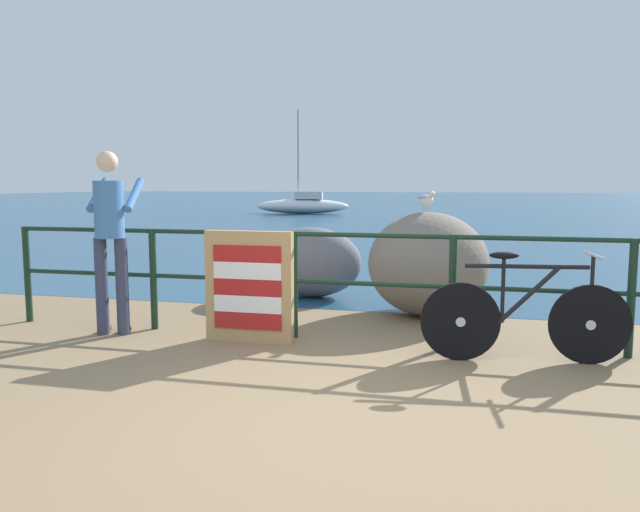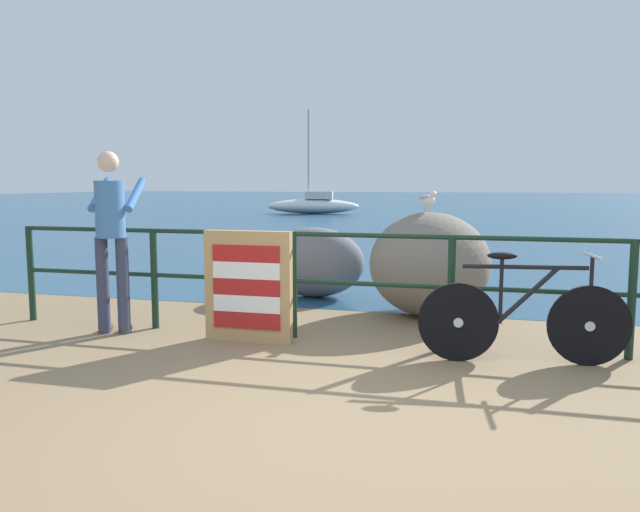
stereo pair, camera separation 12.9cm
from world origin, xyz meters
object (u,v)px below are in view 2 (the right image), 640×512
object	(u,v)px
breakwater_boulder_main	(430,264)
sailboat	(313,205)
bicycle	(524,317)
breakwater_boulder_left	(314,262)
person_at_railing	(112,233)
seagull	(428,199)
folded_deckchair_stack	(248,287)

from	to	relation	value
breakwater_boulder_main	sailboat	distance (m)	22.95
bicycle	breakwater_boulder_left	bearing A→B (deg)	127.34
bicycle	person_at_railing	distance (m)	3.89
breakwater_boulder_main	seagull	bearing A→B (deg)	123.47
seagull	breakwater_boulder_main	bearing A→B (deg)	-3.39
seagull	sailboat	xyz separation A→B (m)	(-7.30, 21.68, -0.87)
breakwater_boulder_main	sailboat	world-z (taller)	sailboat
person_at_railing	sailboat	bearing A→B (deg)	-3.07
folded_deckchair_stack	sailboat	world-z (taller)	sailboat
sailboat	seagull	bearing A→B (deg)	98.95
seagull	sailboat	size ratio (longest dim) A/B	0.06
bicycle	seagull	size ratio (longest dim) A/B	5.43
bicycle	sailboat	world-z (taller)	sailboat
sailboat	folded_deckchair_stack	bearing A→B (deg)	94.32
breakwater_boulder_main	sailboat	size ratio (longest dim) A/B	0.28
breakwater_boulder_left	breakwater_boulder_main	bearing A→B (deg)	-26.75
sailboat	bicycle	bearing A→B (deg)	99.74
person_at_railing	breakwater_boulder_left	distance (m)	2.83
person_at_railing	breakwater_boulder_main	xyz separation A→B (m)	(2.94, 1.62, -0.41)
bicycle	folded_deckchair_stack	size ratio (longest dim) A/B	1.62
person_at_railing	breakwater_boulder_main	distance (m)	3.38
breakwater_boulder_left	person_at_railing	bearing A→B (deg)	-119.91
folded_deckchair_stack	seagull	size ratio (longest dim) A/B	3.34
bicycle	breakwater_boulder_left	distance (m)	3.49
breakwater_boulder_main	seagull	distance (m)	0.72
bicycle	sailboat	distance (m)	24.85
folded_deckchair_stack	seagull	xyz separation A→B (m)	(1.49, 1.66, 0.78)
bicycle	seagull	distance (m)	2.19
breakwater_boulder_main	seagull	xyz separation A→B (m)	(-0.04, 0.06, 0.72)
folded_deckchair_stack	seagull	distance (m)	2.36
breakwater_boulder_left	seagull	xyz separation A→B (m)	(1.51, -0.72, 0.84)
person_at_railing	sailboat	xyz separation A→B (m)	(-4.40, 23.37, -0.57)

